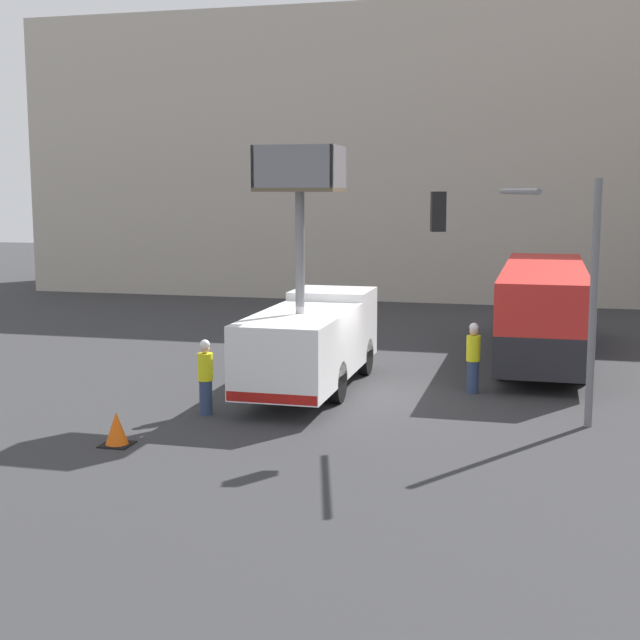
{
  "coord_description": "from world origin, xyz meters",
  "views": [
    {
      "loc": [
        5.06,
        -22.87,
        5.51
      ],
      "look_at": [
        -1.07,
        1.3,
        1.85
      ],
      "focal_mm": 50.0,
      "sensor_mm": 36.0,
      "label": 1
    }
  ],
  "objects_px": {
    "traffic_light_pole": "(536,259)",
    "road_worker_directing": "(473,357)",
    "city_bus": "(543,304)",
    "road_worker_near_truck": "(205,377)",
    "traffic_cone_near_truck": "(117,430)",
    "utility_truck": "(312,336)"
  },
  "relations": [
    {
      "from": "road_worker_near_truck",
      "to": "traffic_cone_near_truck",
      "type": "distance_m",
      "value": 3.18
    },
    {
      "from": "city_bus",
      "to": "road_worker_near_truck",
      "type": "distance_m",
      "value": 12.59
    },
    {
      "from": "traffic_light_pole",
      "to": "road_worker_near_truck",
      "type": "height_order",
      "value": "traffic_light_pole"
    },
    {
      "from": "utility_truck",
      "to": "city_bus",
      "type": "distance_m",
      "value": 8.95
    },
    {
      "from": "traffic_light_pole",
      "to": "city_bus",
      "type": "bearing_deg",
      "value": 88.77
    },
    {
      "from": "city_bus",
      "to": "traffic_light_pole",
      "type": "height_order",
      "value": "traffic_light_pole"
    },
    {
      "from": "utility_truck",
      "to": "traffic_light_pole",
      "type": "bearing_deg",
      "value": -21.79
    },
    {
      "from": "traffic_light_pole",
      "to": "road_worker_directing",
      "type": "xyz_separation_m",
      "value": [
        -1.61,
        3.22,
        -2.96
      ]
    },
    {
      "from": "road_worker_near_truck",
      "to": "traffic_cone_near_truck",
      "type": "relative_size",
      "value": 2.53
    },
    {
      "from": "city_bus",
      "to": "road_worker_directing",
      "type": "distance_m",
      "value": 6.01
    },
    {
      "from": "city_bus",
      "to": "road_worker_directing",
      "type": "bearing_deg",
      "value": 169.06
    },
    {
      "from": "utility_truck",
      "to": "traffic_light_pole",
      "type": "distance_m",
      "value": 6.83
    },
    {
      "from": "traffic_light_pole",
      "to": "road_worker_directing",
      "type": "distance_m",
      "value": 4.66
    },
    {
      "from": "traffic_light_pole",
      "to": "road_worker_directing",
      "type": "relative_size",
      "value": 2.98
    },
    {
      "from": "road_worker_near_truck",
      "to": "road_worker_directing",
      "type": "height_order",
      "value": "road_worker_directing"
    },
    {
      "from": "city_bus",
      "to": "traffic_light_pole",
      "type": "distance_m",
      "value": 9.15
    },
    {
      "from": "utility_truck",
      "to": "city_bus",
      "type": "height_order",
      "value": "utility_truck"
    },
    {
      "from": "utility_truck",
      "to": "traffic_cone_near_truck",
      "type": "distance_m",
      "value": 6.86
    },
    {
      "from": "traffic_light_pole",
      "to": "traffic_cone_near_truck",
      "type": "bearing_deg",
      "value": -156.45
    },
    {
      "from": "city_bus",
      "to": "traffic_light_pole",
      "type": "bearing_deg",
      "value": -174.57
    },
    {
      "from": "utility_truck",
      "to": "traffic_light_pole",
      "type": "height_order",
      "value": "utility_truck"
    },
    {
      "from": "traffic_light_pole",
      "to": "road_worker_directing",
      "type": "height_order",
      "value": "traffic_light_pole"
    }
  ]
}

